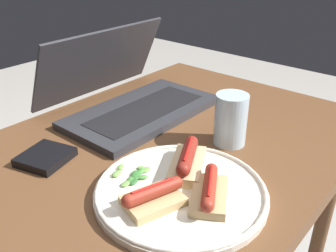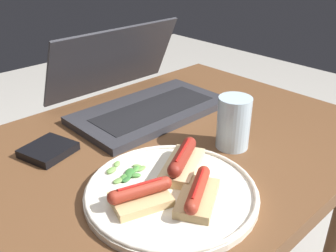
% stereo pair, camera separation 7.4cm
% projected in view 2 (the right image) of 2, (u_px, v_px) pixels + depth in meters
% --- Properties ---
extents(desk, '(1.02, 0.66, 0.76)m').
position_uv_depth(desk, '(149.00, 184.00, 0.80)').
color(desk, brown).
rests_on(desk, ground_plane).
extents(laptop, '(0.38, 0.29, 0.20)m').
position_uv_depth(laptop, '(140.00, 95.00, 0.94)').
color(laptop, '#2D2D33').
rests_on(laptop, desk).
extents(plate, '(0.29, 0.29, 0.02)m').
position_uv_depth(plate, '(171.00, 192.00, 0.63)').
color(plate, silver).
rests_on(plate, desk).
extents(sausage_toast_left, '(0.12, 0.10, 0.04)m').
position_uv_depth(sausage_toast_left, '(198.00, 194.00, 0.60)').
color(sausage_toast_left, tan).
rests_on(sausage_toast_left, plate).
extents(sausage_toast_middle, '(0.13, 0.11, 0.05)m').
position_uv_depth(sausage_toast_middle, '(182.00, 162.00, 0.68)').
color(sausage_toast_middle, '#D6B784').
rests_on(sausage_toast_middle, plate).
extents(sausage_toast_right, '(0.11, 0.09, 0.04)m').
position_uv_depth(sausage_toast_right, '(141.00, 195.00, 0.60)').
color(sausage_toast_right, tan).
rests_on(sausage_toast_right, plate).
extents(salad_pile, '(0.08, 0.07, 0.01)m').
position_uv_depth(salad_pile, '(126.00, 173.00, 0.67)').
color(salad_pile, '#4C8E3D').
rests_on(salad_pile, plate).
extents(drinking_glass, '(0.07, 0.07, 0.11)m').
position_uv_depth(drinking_glass, '(234.00, 123.00, 0.76)').
color(drinking_glass, silver).
rests_on(drinking_glass, desk).
extents(external_drive, '(0.11, 0.11, 0.02)m').
position_uv_depth(external_drive, '(48.00, 150.00, 0.76)').
color(external_drive, black).
rests_on(external_drive, desk).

